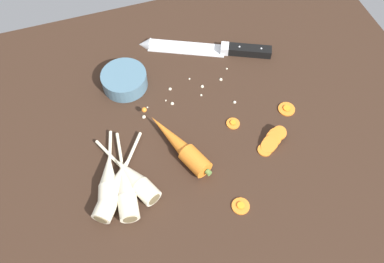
{
  "coord_description": "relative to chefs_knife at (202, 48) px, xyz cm",
  "views": [
    {
      "loc": [
        -15.42,
        -49.18,
        79.09
      ],
      "look_at": [
        0.0,
        -2.0,
        1.5
      ],
      "focal_mm": 38.4,
      "sensor_mm": 36.0,
      "label": 1
    }
  ],
  "objects": [
    {
      "name": "carrot_slice_stray_mid",
      "position": [
        -6.74,
        -43.86,
        -0.29
      ],
      "size": [
        3.72,
        3.72,
        0.7
      ],
      "color": "orange",
      "rests_on": "ground_plane"
    },
    {
      "name": "ground_plane",
      "position": [
        -10.84,
        -22.32,
        -2.65
      ],
      "size": [
        120.0,
        90.0,
        4.0
      ],
      "primitive_type": "cube",
      "color": "#332116"
    },
    {
      "name": "prep_bowl",
      "position": [
        -21.93,
        -5.4,
        1.5
      ],
      "size": [
        11.0,
        11.0,
        4.0
      ],
      "color": "slate",
      "rests_on": "ground_plane"
    },
    {
      "name": "carrot_slice_stray_far",
      "position": [
        -0.87,
        -24.38,
        -0.29
      ],
      "size": [
        3.11,
        3.11,
        0.7
      ],
      "color": "orange",
      "rests_on": "ground_plane"
    },
    {
      "name": "carrot_slice_stack",
      "position": [
        5.48,
        -31.89,
        0.31
      ],
      "size": [
        7.73,
        5.63,
        3.31
      ],
      "color": "orange",
      "rests_on": "ground_plane"
    },
    {
      "name": "parsnip_back",
      "position": [
        -25.99,
        -31.96,
        1.33
      ],
      "size": [
        10.65,
        18.79,
        4.0
      ],
      "color": "beige",
      "rests_on": "ground_plane"
    },
    {
      "name": "parsnip_mid_left",
      "position": [
        -28.23,
        -33.53,
        1.33
      ],
      "size": [
        5.09,
        21.24,
        4.0
      ],
      "color": "beige",
      "rests_on": "ground_plane"
    },
    {
      "name": "parsnip_mid_right",
      "position": [
        -31.08,
        -30.33,
        1.33
      ],
      "size": [
        6.48,
        18.05,
        4.0
      ],
      "color": "beige",
      "rests_on": "ground_plane"
    },
    {
      "name": "mince_crumbs",
      "position": [
        -8.29,
        -13.29,
        -0.27
      ],
      "size": [
        24.46,
        11.14,
        0.89
      ],
      "color": "beige",
      "rests_on": "ground_plane"
    },
    {
      "name": "chefs_knife",
      "position": [
        0.0,
        0.0,
        0.0
      ],
      "size": [
        32.95,
        17.53,
        4.18
      ],
      "color": "silver",
      "rests_on": "ground_plane"
    },
    {
      "name": "carrot_slice_stray_near",
      "position": [
        12.68,
        -24.49,
        -0.29
      ],
      "size": [
        3.97,
        3.97,
        0.7
      ],
      "color": "orange",
      "rests_on": "ground_plane"
    },
    {
      "name": "parsnip_front",
      "position": [
        -30.37,
        -32.84,
        1.33
      ],
      "size": [
        14.36,
        19.07,
        4.0
      ],
      "color": "beige",
      "rests_on": "ground_plane"
    },
    {
      "name": "whole_carrot",
      "position": [
        -14.64,
        -27.23,
        1.45
      ],
      "size": [
        10.94,
        21.15,
        4.2
      ],
      "color": "orange",
      "rests_on": "ground_plane"
    }
  ]
}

